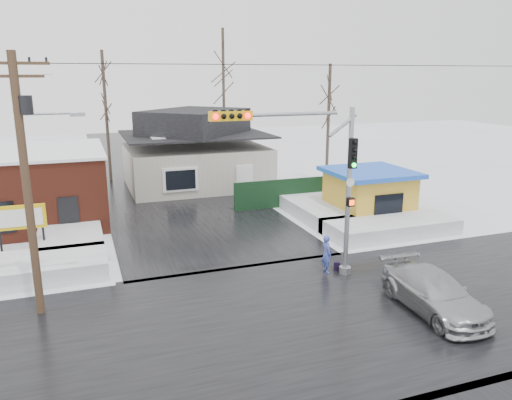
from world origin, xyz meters
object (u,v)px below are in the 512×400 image
object	(u,v)px
utility_pole	(27,172)
traffic_signal	(315,171)
marquee_sign	(20,219)
car	(434,293)
pedestrian	(327,254)
kiosk	(369,194)

from	to	relation	value
utility_pole	traffic_signal	bearing A→B (deg)	-2.95
marquee_sign	car	bearing A→B (deg)	-36.74
car	utility_pole	bearing A→B (deg)	162.91
utility_pole	marquee_sign	distance (m)	6.87
traffic_signal	pedestrian	world-z (taller)	traffic_signal
pedestrian	traffic_signal	bearing A→B (deg)	117.87
traffic_signal	pedestrian	bearing A→B (deg)	25.66
utility_pole	pedestrian	world-z (taller)	utility_pole
pedestrian	car	world-z (taller)	pedestrian
pedestrian	car	distance (m)	4.90
utility_pole	pedestrian	size ratio (longest dim) A/B	5.49
traffic_signal	marquee_sign	size ratio (longest dim) A/B	2.75
traffic_signal	kiosk	bearing A→B (deg)	44.84
marquee_sign	kiosk	distance (m)	18.51
traffic_signal	marquee_sign	world-z (taller)	traffic_signal
marquee_sign	car	size ratio (longest dim) A/B	0.53
marquee_sign	kiosk	world-z (taller)	kiosk
traffic_signal	car	size ratio (longest dim) A/B	1.46
traffic_signal	car	xyz separation A→B (m)	(2.79, -4.09, -3.84)
marquee_sign	kiosk	bearing A→B (deg)	1.55
traffic_signal	marquee_sign	bearing A→B (deg)	150.28
marquee_sign	kiosk	size ratio (longest dim) A/B	0.55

